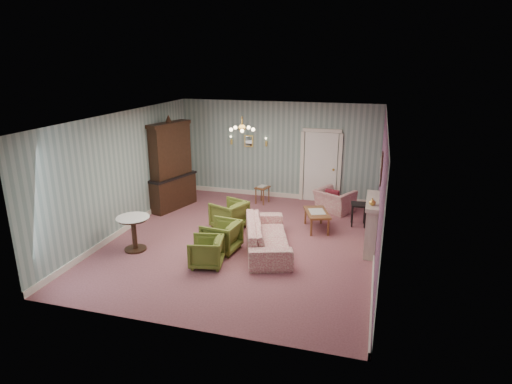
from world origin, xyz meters
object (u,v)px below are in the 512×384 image
(olive_chair_b, at_px, (221,235))
(pedestal_table, at_px, (134,233))
(coffee_table, at_px, (317,221))
(olive_chair_a, at_px, (206,250))
(side_table_black, at_px, (358,215))
(wingback_chair, at_px, (335,197))
(olive_chair_c, at_px, (229,213))
(dresser, at_px, (171,163))
(fireplace, at_px, (371,224))
(sofa_chintz, at_px, (267,231))

(olive_chair_b, distance_m, pedestal_table, 1.93)
(olive_chair_b, relative_size, coffee_table, 0.80)
(olive_chair_a, height_order, side_table_black, olive_chair_a)
(wingback_chair, bearing_deg, olive_chair_c, 68.09)
(olive_chair_c, xyz_separation_m, dresser, (-2.06, 1.01, 0.91))
(dresser, height_order, coffee_table, dresser)
(side_table_black, bearing_deg, wingback_chair, 127.42)
(dresser, distance_m, side_table_black, 5.27)
(olive_chair_a, relative_size, dresser, 0.26)
(olive_chair_b, bearing_deg, wingback_chair, 153.46)
(olive_chair_b, bearing_deg, olive_chair_a, 3.43)
(olive_chair_c, distance_m, coffee_table, 2.19)
(pedestal_table, bearing_deg, olive_chair_a, -8.36)
(wingback_chair, distance_m, dresser, 4.66)
(olive_chair_c, relative_size, fireplace, 0.55)
(olive_chair_a, bearing_deg, sofa_chintz, 125.69)
(olive_chair_c, relative_size, pedestal_table, 0.97)
(olive_chair_b, bearing_deg, sofa_chintz, 115.29)
(olive_chair_c, relative_size, coffee_table, 0.82)
(sofa_chintz, relative_size, fireplace, 1.63)
(sofa_chintz, relative_size, dresser, 0.88)
(coffee_table, bearing_deg, olive_chair_b, -135.96)
(sofa_chintz, distance_m, fireplace, 2.31)
(wingback_chair, relative_size, coffee_table, 1.02)
(olive_chair_c, bearing_deg, dresser, -94.75)
(fireplace, bearing_deg, sofa_chintz, -162.55)
(olive_chair_b, relative_size, dresser, 0.29)
(olive_chair_c, relative_size, wingback_chair, 0.81)
(olive_chair_a, bearing_deg, pedestal_table, -110.08)
(pedestal_table, bearing_deg, olive_chair_b, 15.18)
(coffee_table, relative_size, pedestal_table, 1.18)
(coffee_table, bearing_deg, sofa_chintz, -121.21)
(sofa_chintz, bearing_deg, pedestal_table, 87.90)
(dresser, distance_m, fireplace, 5.71)
(olive_chair_b, distance_m, wingback_chair, 3.90)
(fireplace, height_order, side_table_black, fireplace)
(olive_chair_a, distance_m, side_table_black, 4.25)
(fireplace, distance_m, pedestal_table, 5.26)
(dresser, bearing_deg, wingback_chair, 28.43)
(side_table_black, bearing_deg, fireplace, -76.07)
(olive_chair_c, xyz_separation_m, side_table_black, (3.12, 1.02, -0.09))
(dresser, xyz_separation_m, fireplace, (5.51, -1.32, -0.71))
(olive_chair_b, relative_size, pedestal_table, 0.95)
(wingback_chair, bearing_deg, sofa_chintz, 97.67)
(olive_chair_c, bearing_deg, wingback_chair, 150.01)
(olive_chair_a, height_order, olive_chair_c, olive_chair_c)
(fireplace, relative_size, coffee_table, 1.50)
(olive_chair_b, height_order, pedestal_table, pedestal_table)
(coffee_table, xyz_separation_m, side_table_black, (0.98, 0.56, 0.06))
(coffee_table, xyz_separation_m, pedestal_table, (-3.71, -2.30, 0.16))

